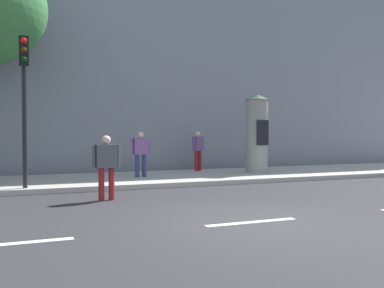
% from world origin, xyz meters
% --- Properties ---
extents(ground_plane, '(80.00, 80.00, 0.00)m').
position_xyz_m(ground_plane, '(0.00, 0.00, 0.00)').
color(ground_plane, '#2B2B2D').
extents(sidewalk_curb, '(36.00, 4.00, 0.15)m').
position_xyz_m(sidewalk_curb, '(0.00, 7.00, 0.07)').
color(sidewalk_curb, '#B2ADA3').
rests_on(sidewalk_curb, ground_plane).
extents(lane_markings, '(25.80, 0.16, 0.01)m').
position_xyz_m(lane_markings, '(0.00, 0.00, 0.00)').
color(lane_markings, silver).
rests_on(lane_markings, ground_plane).
extents(building_backdrop, '(36.00, 5.00, 11.40)m').
position_xyz_m(building_backdrop, '(0.00, 12.00, 5.70)').
color(building_backdrop, gray).
rests_on(building_backdrop, ground_plane).
extents(traffic_light, '(0.24, 0.45, 3.95)m').
position_xyz_m(traffic_light, '(-3.77, 5.24, 2.83)').
color(traffic_light, black).
rests_on(traffic_light, sidewalk_curb).
extents(poster_column, '(0.90, 0.90, 2.87)m').
position_xyz_m(poster_column, '(4.13, 6.84, 1.60)').
color(poster_column, gray).
rests_on(poster_column, sidewalk_curb).
extents(pedestrian_in_red_top, '(0.66, 0.25, 1.55)m').
position_xyz_m(pedestrian_in_red_top, '(-1.97, 3.46, 0.91)').
color(pedestrian_in_red_top, maroon).
rests_on(pedestrian_in_red_top, ground_plane).
extents(pedestrian_tallest, '(0.67, 0.30, 1.50)m').
position_xyz_m(pedestrian_tallest, '(-0.22, 6.91, 1.03)').
color(pedestrian_tallest, navy).
rests_on(pedestrian_tallest, sidewalk_curb).
extents(pedestrian_near_pole, '(0.56, 0.43, 1.52)m').
position_xyz_m(pedestrian_near_pole, '(2.40, 8.31, 1.04)').
color(pedestrian_near_pole, maroon).
rests_on(pedestrian_near_pole, sidewalk_curb).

